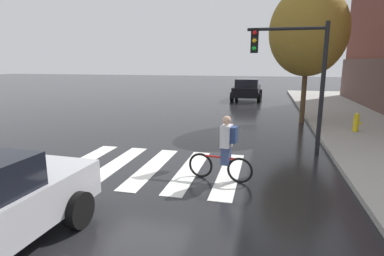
{
  "coord_description": "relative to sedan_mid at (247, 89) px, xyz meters",
  "views": [
    {
      "loc": [
        3.39,
        -8.02,
        2.99
      ],
      "look_at": [
        1.24,
        1.01,
        1.01
      ],
      "focal_mm": 29.04,
      "sensor_mm": 36.0,
      "label": 1
    }
  ],
  "objects": [
    {
      "name": "traffic_light_near",
      "position": [
        2.37,
        -14.87,
        2.0
      ],
      "size": [
        2.47,
        0.28,
        4.2
      ],
      "color": "black",
      "rests_on": "ground"
    },
    {
      "name": "fire_hydrant",
      "position": [
        5.19,
        -11.49,
        -0.33
      ],
      "size": [
        0.33,
        0.22,
        0.78
      ],
      "color": "gold",
      "rests_on": "sidewalk"
    },
    {
      "name": "crosswalk_stripes",
      "position": [
        -1.64,
        -17.35,
        -0.85
      ],
      "size": [
        5.03,
        3.58,
        0.01
      ],
      "color": "silver",
      "rests_on": "ground"
    },
    {
      "name": "cyclist",
      "position": [
        0.53,
        -17.86,
        -0.02
      ],
      "size": [
        1.7,
        0.39,
        1.69
      ],
      "color": "black",
      "rests_on": "ground"
    },
    {
      "name": "sedan_mid",
      "position": [
        0.0,
        0.0,
        0.0
      ],
      "size": [
        2.34,
        4.86,
        1.67
      ],
      "color": "black",
      "rests_on": "ground"
    },
    {
      "name": "ground_plane",
      "position": [
        -1.92,
        -17.35,
        -0.86
      ],
      "size": [
        120.0,
        120.0,
        0.0
      ],
      "primitive_type": "plane",
      "color": "black"
    },
    {
      "name": "street_tree_near",
      "position": [
        3.29,
        -9.18,
        3.53
      ],
      "size": [
        3.65,
        3.65,
        6.5
      ],
      "color": "#4C3823",
      "rests_on": "ground"
    }
  ]
}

